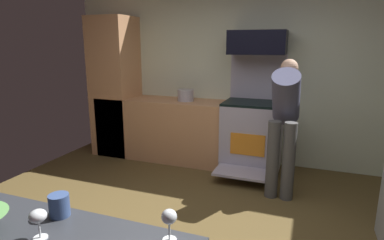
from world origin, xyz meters
name	(u,v)px	position (x,y,z in m)	size (l,w,h in m)	color
wall_back	(242,72)	(0.00, 2.34, 1.30)	(5.20, 0.12, 2.60)	silver
lower_cabinet_run	(175,130)	(-0.90, 1.98, 0.45)	(2.40, 0.60, 0.90)	tan
cabinet_column	(116,87)	(-1.90, 1.98, 1.05)	(0.60, 0.60, 2.10)	tan
oven_range	(252,133)	(0.25, 1.97, 0.51)	(0.76, 1.02, 1.56)	#B6B1C8
microwave	(257,42)	(0.25, 2.06, 1.72)	(0.74, 0.38, 0.31)	black
person_cook	(284,117)	(0.70, 1.34, 0.91)	(0.31, 0.61, 1.53)	#4D4D4D
wine_glass_near	(169,219)	(0.45, -1.18, 1.00)	(0.07, 0.07, 0.14)	silver
wine_glass_mid	(38,218)	(-0.07, -1.35, 1.00)	(0.07, 0.07, 0.13)	silver
mug_coffee	(59,205)	(-0.13, -1.18, 0.95)	(0.10, 0.10, 0.11)	#395084
stock_pot	(186,95)	(-0.73, 1.98, 0.98)	(0.23, 0.23, 0.16)	#B7B4C0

